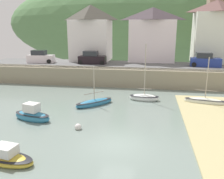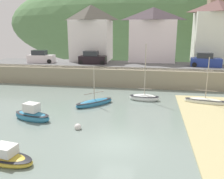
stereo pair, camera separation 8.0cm
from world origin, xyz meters
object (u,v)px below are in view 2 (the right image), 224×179
sailboat_nearest_shore (205,101)px  mooring_buoy (78,127)px  rowboat_small_beached (94,103)px  parked_car_near_slipway (41,57)px  sailboat_blue_trim (144,97)px  church_with_spire (216,13)px  parked_car_by_wall (92,58)px  waterfront_building_right (215,32)px  waterfront_building_centre (152,34)px  parked_car_end_of_row (205,61)px  waterfront_building_left (92,32)px  motorboat_with_cabin (5,157)px  dinghy_open_wooden (32,115)px

sailboat_nearest_shore → mooring_buoy: bearing=-131.2°
rowboat_small_beached → parked_car_near_slipway: size_ratio=0.97×
sailboat_blue_trim → church_with_spire: bearing=63.0°
parked_car_by_wall → waterfront_building_right: bearing=12.7°
parked_car_by_wall → sailboat_blue_trim: bearing=-51.3°
rowboat_small_beached → parked_car_near_slipway: 17.52m
waterfront_building_centre → rowboat_small_beached: waterfront_building_centre is taller
waterfront_building_centre → church_with_spire: size_ratio=0.57×
sailboat_nearest_shore → parked_car_near_slipway: 25.37m
waterfront_building_centre → parked_car_near_slipway: waterfront_building_centre is taller
rowboat_small_beached → mooring_buoy: bearing=-134.3°
sailboat_blue_trim → parked_car_end_of_row: bearing=54.5°
waterfront_building_centre → waterfront_building_left: bearing=-180.0°
waterfront_building_left → sailboat_blue_trim: bearing=-56.7°
waterfront_building_right → parked_car_by_wall: (-18.35, -4.50, -3.98)m
motorboat_with_cabin → mooring_buoy: (2.73, 5.23, -0.12)m
mooring_buoy → sailboat_blue_trim: bearing=61.2°
church_with_spire → parked_car_by_wall: (-19.23, -8.50, -6.86)m
waterfront_building_left → waterfront_building_centre: 10.08m
waterfront_building_left → mooring_buoy: size_ratio=16.42×
sailboat_nearest_shore → parked_car_near_slipway: bearing=167.4°
church_with_spire → sailboat_nearest_shore: (-4.61, -18.83, -9.79)m
church_with_spire → sailboat_nearest_shore: size_ratio=2.95×
motorboat_with_cabin → parked_car_near_slipway: bearing=119.5°
dinghy_open_wooden → parked_car_end_of_row: (17.34, 17.47, 2.80)m
sailboat_nearest_shore → parked_car_end_of_row: bearing=91.6°
dinghy_open_wooden → parked_car_end_of_row: parked_car_end_of_row is taller
church_with_spire → motorboat_with_cabin: (-18.40, -32.46, -9.78)m
waterfront_building_left → parked_car_by_wall: waterfront_building_left is taller
sailboat_nearest_shore → parked_car_end_of_row: 10.89m
church_with_spire → parked_car_by_wall: church_with_spire is taller
rowboat_small_beached → parked_car_by_wall: size_ratio=0.99×
sailboat_nearest_shore → parked_car_end_of_row: size_ratio=1.19×
sailboat_blue_trim → rowboat_small_beached: (-4.96, -2.61, -0.05)m
parked_car_end_of_row → waterfront_building_centre: bearing=154.7°
waterfront_building_right → waterfront_building_left: bearing=-180.0°
rowboat_small_beached → parked_car_by_wall: parked_car_by_wall is taller
church_with_spire → parked_car_by_wall: 22.12m
sailboat_nearest_shore → parked_car_by_wall: sailboat_nearest_shore is taller
waterfront_building_right → dinghy_open_wooden: size_ratio=2.54×
dinghy_open_wooden → mooring_buoy: dinghy_open_wooden is taller
sailboat_blue_trim → waterfront_building_right: bearing=58.9°
parked_car_end_of_row → mooring_buoy: (-12.88, -18.73, -3.04)m
motorboat_with_cabin → parked_car_by_wall: (-0.83, 23.96, 2.92)m
rowboat_small_beached → church_with_spire: bearing=7.3°
parked_car_near_slipway → parked_car_end_of_row: bearing=-4.3°
waterfront_building_centre → motorboat_with_cabin: waterfront_building_centre is taller
waterfront_building_centre → parked_car_by_wall: waterfront_building_centre is taller
sailboat_nearest_shore → mooring_buoy: sailboat_nearest_shore is taller
rowboat_small_beached → motorboat_with_cabin: bearing=-148.6°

